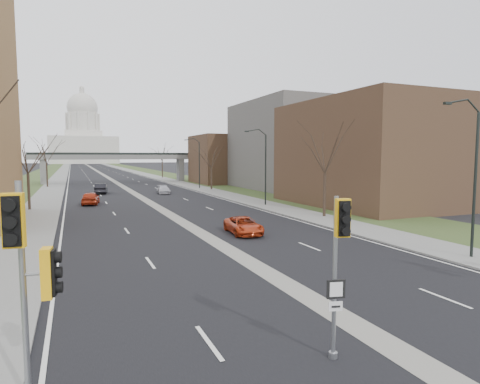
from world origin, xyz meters
TOP-DOWN VIEW (x-y plane):
  - ground at (0.00, 0.00)m, footprint 700.00×700.00m
  - road_surface at (0.00, 150.00)m, footprint 20.00×600.00m
  - median_strip at (0.00, 150.00)m, footprint 1.20×600.00m
  - sidewalk_right at (12.00, 150.00)m, footprint 4.00×600.00m
  - sidewalk_left at (-12.00, 150.00)m, footprint 4.00×600.00m
  - grass_verge_right at (18.00, 150.00)m, footprint 8.00×600.00m
  - grass_verge_left at (-18.00, 150.00)m, footprint 8.00×600.00m
  - commercial_block_near at (24.00, 28.00)m, footprint 16.00×20.00m
  - commercial_block_mid at (28.00, 52.00)m, footprint 18.00×22.00m
  - commercial_block_far at (22.00, 70.00)m, footprint 14.00×14.00m
  - pedestrian_bridge at (0.00, 80.00)m, footprint 34.00×3.00m
  - capitol at (0.00, 320.00)m, footprint 48.00×42.00m
  - streetlight_near at (10.99, 6.00)m, footprint 2.61×0.20m
  - streetlight_mid at (10.99, 32.00)m, footprint 2.61×0.20m
  - streetlight_far at (10.99, 58.00)m, footprint 2.61×0.20m
  - tree_left_b at (-13.00, 38.00)m, footprint 6.75×6.75m
  - tree_left_c at (-13.00, 72.00)m, footprint 7.65×7.65m
  - tree_right_a at (13.00, 22.00)m, footprint 7.20×7.20m
  - tree_right_b at (13.00, 55.00)m, footprint 6.30×6.30m
  - tree_right_c at (13.00, 95.00)m, footprint 7.65×7.65m
  - signal_pole_left at (-9.63, 0.40)m, footprint 1.02×0.89m
  - signal_pole_median at (-2.08, -0.50)m, footprint 0.60×0.78m
  - car_left_near at (-6.82, 41.05)m, footprint 2.39×4.72m
  - car_left_far at (-4.72, 55.07)m, footprint 2.23×4.85m
  - car_right_near at (2.86, 17.60)m, footprint 2.45×4.63m
  - car_right_mid at (4.07, 51.44)m, footprint 2.07×4.34m

SIDE VIEW (x-z plane):
  - ground at x=0.00m, z-range 0.00..0.00m
  - median_strip at x=0.00m, z-range -0.01..0.01m
  - road_surface at x=0.00m, z-range 0.00..0.01m
  - grass_verge_right at x=18.00m, z-range 0.00..0.10m
  - grass_verge_left at x=-18.00m, z-range 0.00..0.10m
  - sidewalk_right at x=12.00m, z-range 0.00..0.12m
  - sidewalk_left at x=-12.00m, z-range 0.00..0.12m
  - car_right_mid at x=4.07m, z-range 0.00..1.22m
  - car_right_near at x=2.86m, z-range 0.00..1.24m
  - car_left_far at x=-4.72m, z-range 0.00..1.54m
  - car_left_near at x=-6.82m, z-range 0.00..1.54m
  - signal_pole_median at x=-2.08m, z-range 0.91..5.56m
  - signal_pole_left at x=-9.63m, z-range 0.81..6.02m
  - pedestrian_bridge at x=0.00m, z-range 1.62..8.07m
  - commercial_block_far at x=22.00m, z-range 0.00..10.00m
  - tree_right_b at x=13.00m, z-range 1.71..9.93m
  - commercial_block_near at x=24.00m, z-range 0.00..12.00m
  - tree_left_b at x=-13.00m, z-range 1.82..10.63m
  - tree_right_a at x=13.00m, z-range 1.94..11.34m
  - streetlight_near at x=10.99m, z-range 2.60..11.30m
  - streetlight_mid at x=10.99m, z-range 2.60..11.30m
  - streetlight_far at x=10.99m, z-range 2.60..11.30m
  - tree_left_c at x=-13.00m, z-range 2.05..12.04m
  - tree_right_c at x=13.00m, z-range 2.05..12.04m
  - commercial_block_mid at x=28.00m, z-range 0.00..15.00m
  - capitol at x=0.00m, z-range -9.28..46.47m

